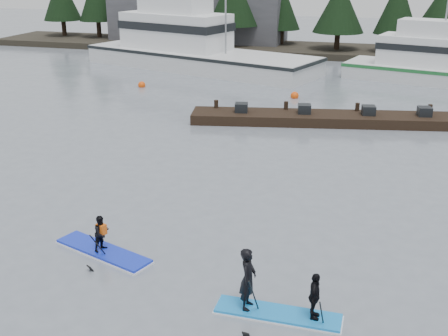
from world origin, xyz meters
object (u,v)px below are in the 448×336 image
(paddleboard_duo, at_px, (275,294))
(fishing_boat_medium, at_px, (443,74))
(paddleboard_solo, at_px, (102,243))
(fishing_boat_large, at_px, (193,57))
(floating_dock, at_px, (340,119))

(paddleboard_duo, bearing_deg, fishing_boat_medium, 78.87)
(fishing_boat_medium, distance_m, paddleboard_solo, 32.57)
(fishing_boat_large, relative_size, fishing_boat_medium, 1.35)
(fishing_boat_large, bearing_deg, floating_dock, -28.27)
(paddleboard_solo, bearing_deg, paddleboard_duo, 2.34)
(fishing_boat_large, relative_size, paddleboard_solo, 6.02)
(fishing_boat_medium, distance_m, floating_dock, 14.74)
(paddleboard_solo, bearing_deg, floating_dock, 90.23)
(fishing_boat_large, distance_m, paddleboard_solo, 31.88)
(fishing_boat_large, height_order, floating_dock, fishing_boat_large)
(paddleboard_solo, xyz_separation_m, paddleboard_duo, (5.76, -1.69, 0.29))
(fishing_boat_medium, height_order, floating_dock, fishing_boat_medium)
(fishing_boat_medium, height_order, paddleboard_duo, fishing_boat_medium)
(floating_dock, height_order, paddleboard_solo, paddleboard_solo)
(fishing_boat_medium, bearing_deg, floating_dock, -100.66)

